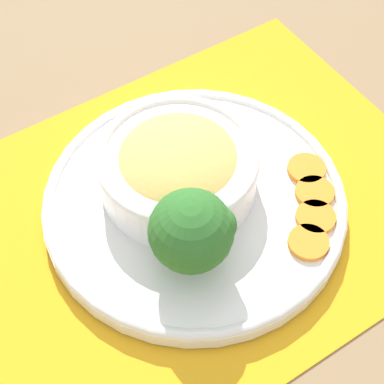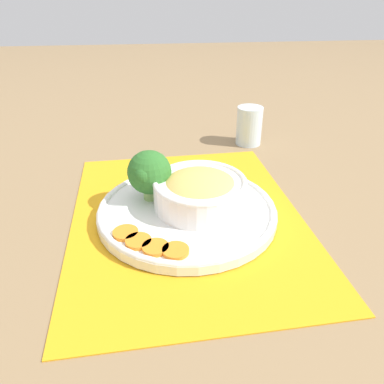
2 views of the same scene
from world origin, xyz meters
name	(u,v)px [view 2 (image 2 of 2)]	position (x,y,z in m)	size (l,w,h in m)	color
ground_plane	(187,218)	(0.00, 0.00, 0.00)	(4.00, 4.00, 0.00)	#8C704C
placemat	(187,217)	(0.00, 0.00, 0.00)	(0.53, 0.41, 0.00)	orange
plate	(187,210)	(0.00, 0.00, 0.02)	(0.31, 0.31, 0.02)	white
bowl	(200,190)	(0.01, -0.02, 0.05)	(0.16, 0.16, 0.06)	white
broccoli_floret	(149,173)	(0.04, 0.06, 0.07)	(0.08, 0.08, 0.09)	#84AD5B
carrot_slice_near	(126,233)	(-0.07, 0.10, 0.02)	(0.04, 0.04, 0.01)	orange
carrot_slice_middle	(138,241)	(-0.09, 0.08, 0.02)	(0.04, 0.04, 0.01)	orange
carrot_slice_far	(155,247)	(-0.11, 0.06, 0.02)	(0.04, 0.04, 0.01)	orange
carrot_slice_extra	(176,251)	(-0.12, 0.03, 0.02)	(0.04, 0.04, 0.01)	orange
water_glass	(249,128)	(0.32, -0.19, 0.04)	(0.06, 0.06, 0.09)	silver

